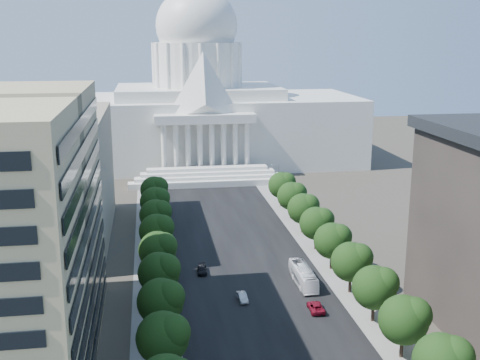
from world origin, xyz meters
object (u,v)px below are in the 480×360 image
car_dark_b (202,270)px  car_red (316,307)px  car_silver (242,297)px  city_bus (303,276)px

car_dark_b → car_red: bearing=-45.4°
car_silver → car_red: bearing=-30.3°
car_silver → car_red: size_ratio=0.81×
car_silver → city_bus: 14.26m
car_red → city_bus: city_bus is taller
car_dark_b → car_silver: bearing=-64.0°
car_red → city_bus: bearing=-91.8°
car_red → city_bus: 12.01m
car_dark_b → city_bus: bearing=-21.5°
car_silver → city_bus: city_bus is taller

